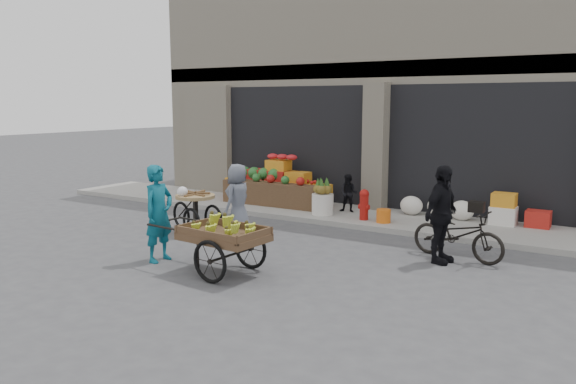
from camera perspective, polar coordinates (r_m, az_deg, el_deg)
The scene contains 15 objects.
ground at distance 10.19m, azimuth -2.33°, elevation -6.80°, with size 80.00×80.00×0.00m, color #424244.
sidewalk at distance 13.67m, azimuth 7.29°, elevation -2.48°, with size 18.00×2.20×0.12m, color gray.
building at distance 17.07m, azimuth 13.07°, elevation 10.83°, with size 14.00×6.45×7.00m.
fruit_display at distance 14.97m, azimuth -0.90°, elevation 0.98°, with size 3.10×1.12×1.24m.
pineapple_bin at distance 13.49m, azimuth 3.54°, elevation -1.24°, with size 0.52×0.52×0.50m, color silver.
fire_hydrant at distance 12.95m, azimuth 7.74°, elevation -1.14°, with size 0.22×0.22×0.71m.
orange_bucket at distance 12.76m, azimuth 9.68°, elevation -2.41°, with size 0.32×0.32×0.30m, color orange.
right_bay_goods at distance 13.35m, azimuth 18.68°, elevation -1.65°, with size 3.35×0.60×0.70m.
seated_person at distance 13.81m, azimuth 6.19°, elevation -0.13°, with size 0.45×0.35×0.93m, color black.
banana_cart at distance 9.23m, azimuth -6.80°, elevation -4.00°, with size 2.40×1.14×0.97m.
vendor_woman at distance 10.13m, azimuth -12.99°, elevation -2.13°, with size 0.63×0.41×1.72m, color #0E596E.
tricycle_cart at distance 12.19m, azimuth -9.40°, elevation -1.53°, with size 1.46×1.02×0.95m.
vendor_grey at distance 11.90m, azimuth -5.13°, elevation -0.77°, with size 0.74×0.48×1.52m, color slate.
bicycle at distance 10.52m, azimuth 16.88°, elevation -4.15°, with size 0.60×1.72×0.90m, color black.
cyclist at distance 10.11m, azimuth 15.31°, elevation -2.21°, with size 1.01×0.42×1.73m, color black.
Camera 1 is at (5.47, -8.12, 2.80)m, focal length 35.00 mm.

